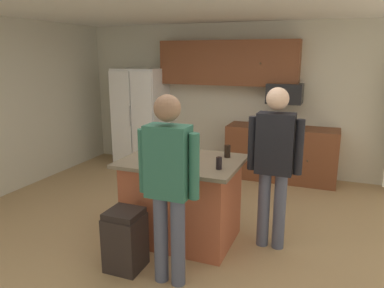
% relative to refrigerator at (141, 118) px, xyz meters
% --- Properties ---
extents(floor, '(7.04, 7.04, 0.00)m').
position_rel_refrigerator_xyz_m(floor, '(2.00, -2.38, -0.91)').
color(floor, tan).
rests_on(floor, ground).
extents(back_wall, '(6.40, 0.10, 2.60)m').
position_rel_refrigerator_xyz_m(back_wall, '(2.00, 0.42, 0.39)').
color(back_wall, beige).
rests_on(back_wall, ground).
extents(cabinet_run_upper, '(2.40, 0.38, 0.75)m').
position_rel_refrigerator_xyz_m(cabinet_run_upper, '(1.60, 0.22, 1.01)').
color(cabinet_run_upper, brown).
extents(cabinet_run_lower, '(1.80, 0.63, 0.90)m').
position_rel_refrigerator_xyz_m(cabinet_run_lower, '(2.60, 0.10, -0.46)').
color(cabinet_run_lower, brown).
rests_on(cabinet_run_lower, ground).
extents(refrigerator, '(0.87, 0.76, 1.82)m').
position_rel_refrigerator_xyz_m(refrigerator, '(0.00, 0.00, 0.00)').
color(refrigerator, white).
rests_on(refrigerator, ground).
extents(microwave_over_range, '(0.56, 0.40, 0.32)m').
position_rel_refrigerator_xyz_m(microwave_over_range, '(2.60, 0.12, 0.54)').
color(microwave_over_range, black).
extents(kitchen_island, '(1.29, 0.97, 0.94)m').
position_rel_refrigerator_xyz_m(kitchen_island, '(1.86, -2.42, -0.43)').
color(kitchen_island, '#AD5638').
rests_on(kitchen_island, ground).
extents(person_guest_left, '(0.57, 0.23, 1.75)m').
position_rel_refrigerator_xyz_m(person_guest_left, '(2.83, -2.24, 0.10)').
color(person_guest_left, '#4C5166').
rests_on(person_guest_left, ground).
extents(person_host_foreground, '(0.57, 0.23, 1.74)m').
position_rel_refrigerator_xyz_m(person_host_foreground, '(2.08, -3.24, 0.10)').
color(person_host_foreground, '#4C5166').
rests_on(person_host_foreground, ground).
extents(mug_blue_stoneware, '(0.12, 0.08, 0.10)m').
position_rel_refrigerator_xyz_m(mug_blue_stoneware, '(2.08, -2.72, 0.08)').
color(mug_blue_stoneware, white).
rests_on(mug_blue_stoneware, kitchen_island).
extents(glass_short_whisky, '(0.07, 0.07, 0.13)m').
position_rel_refrigerator_xyz_m(glass_short_whisky, '(1.85, -2.22, 0.10)').
color(glass_short_whisky, black).
rests_on(glass_short_whisky, kitchen_island).
extents(glass_pilsner, '(0.07, 0.07, 0.14)m').
position_rel_refrigerator_xyz_m(glass_pilsner, '(2.30, -2.16, 0.10)').
color(glass_pilsner, black).
rests_on(glass_pilsner, kitchen_island).
extents(glass_dark_ale, '(0.06, 0.06, 0.15)m').
position_rel_refrigerator_xyz_m(glass_dark_ale, '(1.97, -2.38, 0.11)').
color(glass_dark_ale, black).
rests_on(glass_dark_ale, kitchen_island).
extents(tumbler_amber, '(0.06, 0.06, 0.12)m').
position_rel_refrigerator_xyz_m(tumbler_amber, '(2.34, -2.61, 0.10)').
color(tumbler_amber, black).
rests_on(tumbler_amber, kitchen_island).
extents(trash_bin, '(0.34, 0.34, 0.61)m').
position_rel_refrigerator_xyz_m(trash_bin, '(1.58, -3.19, -0.61)').
color(trash_bin, black).
rests_on(trash_bin, ground).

